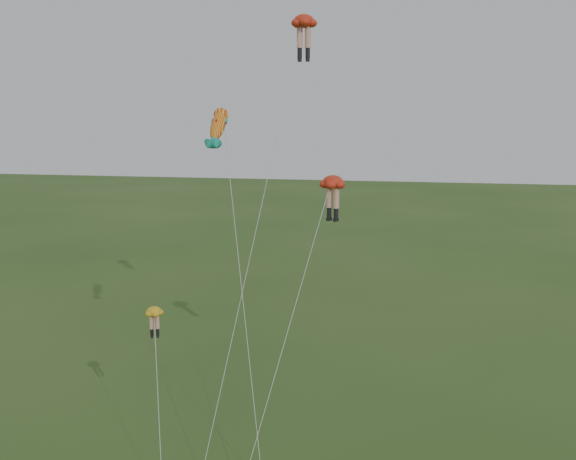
# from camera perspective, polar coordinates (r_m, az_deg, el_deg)

# --- Properties ---
(legs_kite_red_high) EXTENTS (4.33, 11.80, 24.40)m
(legs_kite_red_high) POSITION_cam_1_polar(r_m,az_deg,el_deg) (40.40, 1.32, 17.39)
(legs_kite_red_high) COLOR red
(legs_kite_red_high) RESTS_ON ground
(legs_kite_red_mid) EXTENTS (4.40, 10.44, 14.98)m
(legs_kite_red_mid) POSITION_cam_1_polar(r_m,az_deg,el_deg) (37.49, 3.93, 3.70)
(legs_kite_red_mid) COLOR red
(legs_kite_red_mid) RESTS_ON ground
(legs_kite_yellow) EXTENTS (2.38, 4.41, 8.70)m
(legs_kite_yellow) POSITION_cam_1_polar(r_m,az_deg,el_deg) (34.07, -11.79, -7.91)
(legs_kite_yellow) COLOR gold
(legs_kite_yellow) RESTS_ON ground
(fish_kite) EXTENTS (4.68, 8.36, 19.08)m
(fish_kite) POSITION_cam_1_polar(r_m,az_deg,el_deg) (37.16, -6.19, 9.10)
(fish_kite) COLOR yellow
(fish_kite) RESTS_ON ground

